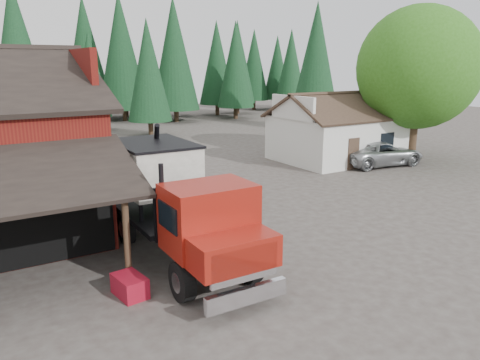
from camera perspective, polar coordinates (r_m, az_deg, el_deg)
ground at (r=15.65m, az=9.53°, el=-10.54°), size 120.00×120.00×0.00m
farmhouse at (r=32.98m, az=11.84°, el=5.35°), size 8.60×6.42×4.65m
deciduous_tree at (r=33.60m, az=20.95°, el=12.17°), size 8.00×8.00×10.20m
conifer_backdrop at (r=53.83m, az=-21.49°, el=6.13°), size 76.00×16.00×16.00m
near_pine_b at (r=43.46m, az=-11.13°, el=12.99°), size 3.96×3.96×10.40m
near_pine_c at (r=48.32m, az=9.25°, el=14.33°), size 4.84×4.84×12.40m
near_pine_d at (r=44.93m, az=-25.51°, el=13.88°), size 5.28×5.28×13.40m
feed_truck at (r=15.98m, az=-8.21°, el=-2.26°), size 2.82×9.58×4.31m
silver_car at (r=31.79m, az=16.79°, el=3.14°), size 6.03×3.45×1.59m
equip_box at (r=14.00m, az=-13.28°, el=-12.45°), size 0.84×1.18×0.60m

